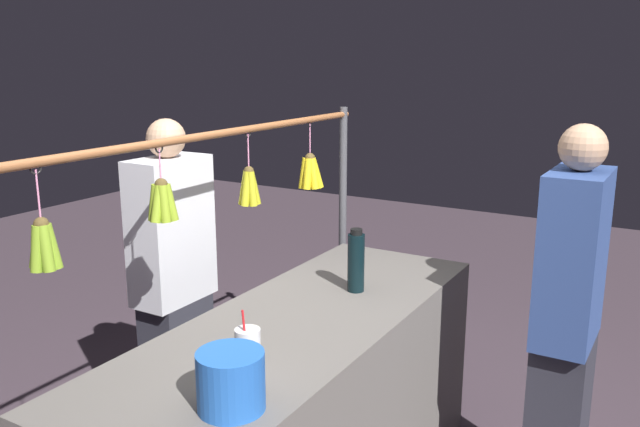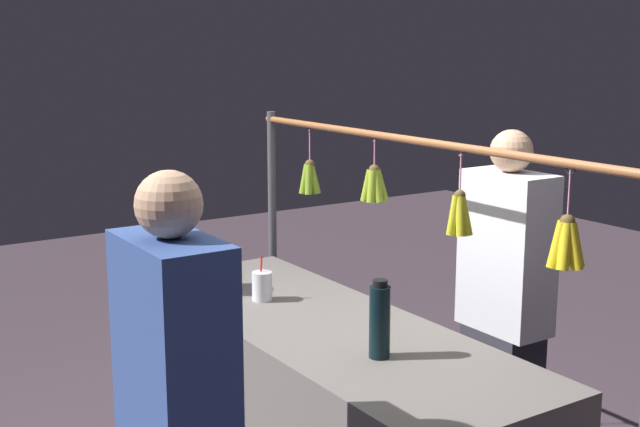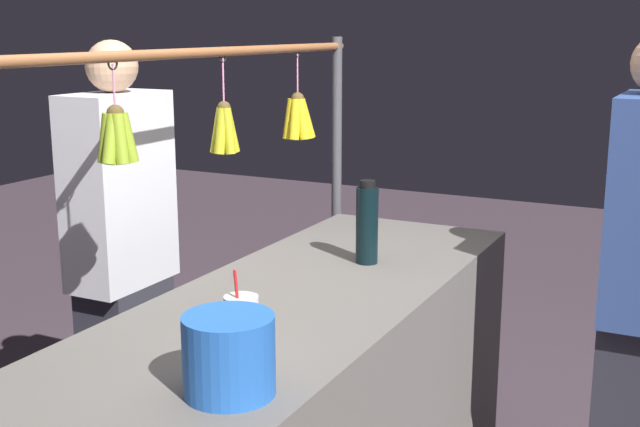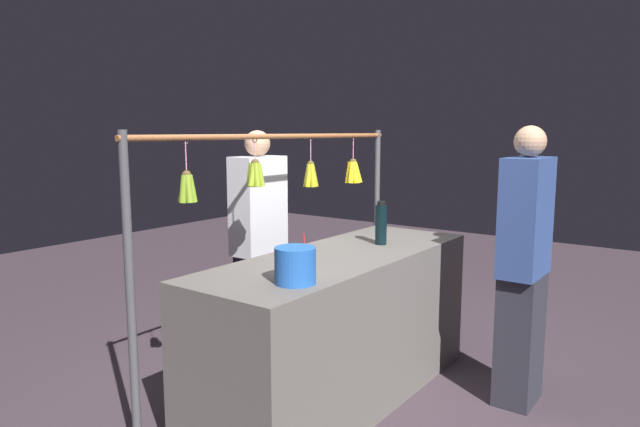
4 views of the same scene
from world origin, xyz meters
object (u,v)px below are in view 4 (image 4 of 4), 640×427
customer_person (523,270)px  drink_cup (306,258)px  blue_bucket (295,265)px  water_bottle (381,224)px  vendor_person (259,249)px

customer_person → drink_cup: bearing=-39.7°
blue_bucket → drink_cup: (-0.26, -0.13, -0.03)m
water_bottle → drink_cup: 0.82m
drink_cup → water_bottle: bearing=-179.0°
vendor_person → customer_person: customer_person is taller
vendor_person → customer_person: size_ratio=0.98×
water_bottle → vendor_person: vendor_person is taller
water_bottle → blue_bucket: 1.08m
drink_cup → blue_bucket: bearing=26.9°
vendor_person → customer_person: 1.77m
water_bottle → blue_bucket: water_bottle is taller
blue_bucket → drink_cup: drink_cup is taller
blue_bucket → vendor_person: (-0.84, -1.00, -0.19)m
drink_cup → customer_person: customer_person is taller
vendor_person → water_bottle: bearing=105.3°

